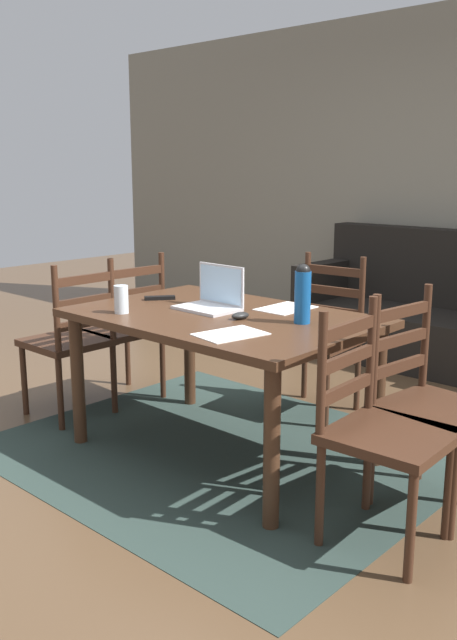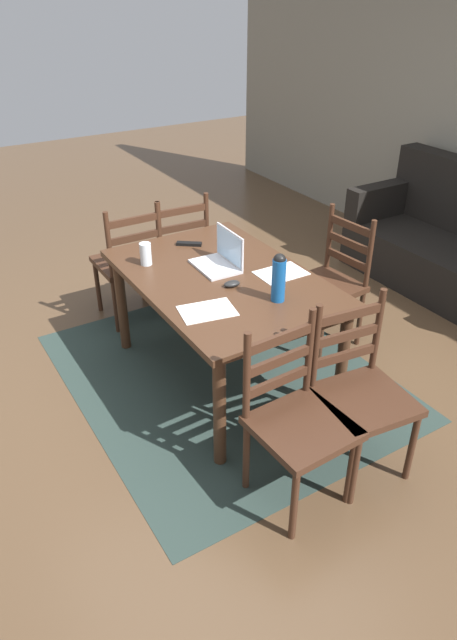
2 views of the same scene
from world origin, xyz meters
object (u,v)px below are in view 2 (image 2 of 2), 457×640
at_px(dining_table, 223,289).
at_px(chair_left_near, 129,263).
at_px(laptop, 221,258).
at_px(drinking_glass, 146,254).
at_px(chair_far_head, 329,283).
at_px(chair_right_near, 297,421).
at_px(chair_left_far, 176,252).
at_px(tv_remote, 189,244).
at_px(computer_mouse, 232,284).
at_px(chair_right_far, 360,394).
at_px(water_bottle, 279,277).

xyz_separation_m(dining_table, chair_left_near, (-1.04, -0.20, -0.19)).
relative_size(laptop, drinking_glass, 2.31).
relative_size(chair_left_near, chair_far_head, 1.00).
bearing_deg(laptop, chair_far_head, 81.53).
bearing_deg(dining_table, chair_far_head, 90.22).
bearing_deg(drinking_glass, chair_far_head, 72.00).
relative_size(chair_right_near, laptop, 2.90).
height_order(chair_left_far, tv_remote, chair_left_far).
bearing_deg(chair_left_near, computer_mouse, 8.55).
bearing_deg(chair_right_far, drinking_glass, -159.70).
relative_size(chair_left_near, tv_remote, 5.59).
height_order(chair_left_near, chair_far_head, same).
bearing_deg(chair_left_far, laptop, -8.12).
bearing_deg(water_bottle, chair_left_near, -167.97).
height_order(dining_table, laptop, laptop).
distance_m(water_bottle, tv_remote, 0.95).
bearing_deg(computer_mouse, chair_far_head, 107.35).
bearing_deg(drinking_glass, chair_right_near, 4.93).
distance_m(chair_left_near, chair_far_head, 1.49).
bearing_deg(tv_remote, chair_left_near, 62.87).
relative_size(chair_left_near, computer_mouse, 9.50).
bearing_deg(chair_right_near, chair_far_head, 134.16).
distance_m(chair_right_far, water_bottle, 0.76).
bearing_deg(tv_remote, drinking_glass, 146.23).
xyz_separation_m(chair_left_near, chair_right_far, (2.07, 0.40, 0.00)).
distance_m(chair_right_near, computer_mouse, 0.96).
distance_m(chair_left_far, chair_far_head, 1.23).
bearing_deg(chair_left_near, chair_right_near, -0.04).
bearing_deg(chair_right_far, dining_table, -168.87).
xyz_separation_m(chair_right_far, laptop, (-1.16, -0.14, 0.34)).
relative_size(chair_left_near, chair_right_near, 1.00).
bearing_deg(chair_left_far, chair_right_far, 0.19).
height_order(chair_right_far, water_bottle, water_bottle).
relative_size(chair_left_far, laptop, 2.90).
xyz_separation_m(chair_left_near, tv_remote, (0.52, 0.25, 0.29)).
height_order(chair_right_far, laptop, laptop).
xyz_separation_m(chair_left_far, computer_mouse, (1.18, -0.22, 0.30)).
distance_m(dining_table, drinking_glass, 0.53).
bearing_deg(dining_table, chair_left_far, 169.23).
bearing_deg(drinking_glass, chair_left_far, 141.06).
bearing_deg(tv_remote, chair_right_far, -136.58).
relative_size(water_bottle, drinking_glass, 2.00).
bearing_deg(drinking_glass, water_bottle, 28.23).
distance_m(chair_left_far, drinking_glass, 0.90).
distance_m(dining_table, chair_far_head, 0.89).
xyz_separation_m(chair_right_near, tv_remote, (-1.55, 0.25, 0.29)).
height_order(laptop, computer_mouse, laptop).
bearing_deg(chair_right_far, chair_right_near, -90.03).
height_order(chair_right_near, laptop, laptop).
height_order(dining_table, drinking_glass, drinking_glass).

